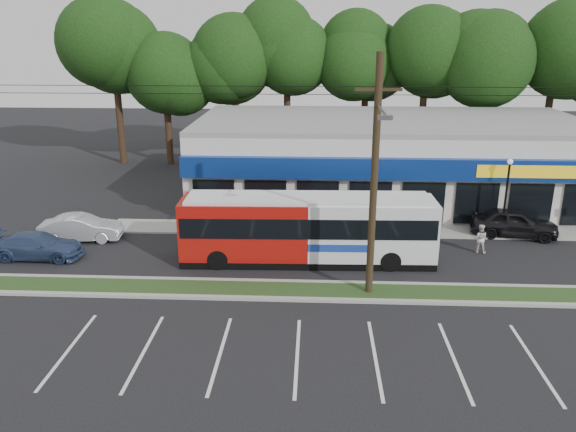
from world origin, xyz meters
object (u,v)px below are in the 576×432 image
(car_blue, at_px, (38,246))
(pedestrian_a, at_px, (381,218))
(car_silver, at_px, (81,228))
(pedestrian_b, at_px, (480,239))
(utility_pole, at_px, (371,171))
(lamp_post, at_px, (507,188))
(car_dark, at_px, (514,223))
(metrobus, at_px, (308,227))

(car_blue, distance_m, pedestrian_a, 17.80)
(car_silver, bearing_deg, pedestrian_b, -98.52)
(car_silver, relative_size, pedestrian_a, 2.22)
(utility_pole, relative_size, pedestrian_a, 26.24)
(lamp_post, relative_size, car_blue, 0.96)
(car_silver, bearing_deg, car_dark, -92.19)
(lamp_post, distance_m, car_blue, 24.52)
(car_silver, height_order, car_blue, car_silver)
(pedestrian_a, bearing_deg, car_silver, -12.67)
(lamp_post, height_order, pedestrian_b, lamp_post)
(lamp_post, bearing_deg, pedestrian_b, -125.54)
(car_silver, relative_size, pedestrian_b, 2.82)
(car_dark, relative_size, car_blue, 1.03)
(metrobus, xyz_separation_m, pedestrian_b, (8.68, 1.50, -0.98))
(car_blue, distance_m, pedestrian_b, 22.07)
(car_silver, bearing_deg, car_blue, 148.55)
(car_dark, bearing_deg, metrobus, 120.50)
(car_blue, bearing_deg, car_silver, -24.38)
(pedestrian_a, distance_m, pedestrian_b, 5.35)
(utility_pole, distance_m, pedestrian_a, 8.91)
(utility_pole, relative_size, lamp_post, 11.76)
(metrobus, xyz_separation_m, pedestrian_a, (3.95, 4.00, -0.78))
(car_silver, bearing_deg, metrobus, -106.89)
(pedestrian_a, bearing_deg, lamp_post, 163.58)
(pedestrian_a, height_order, pedestrian_b, pedestrian_a)
(lamp_post, distance_m, metrobus, 11.55)
(pedestrian_a, bearing_deg, metrobus, 26.40)
(metrobus, height_order, car_dark, metrobus)
(lamp_post, height_order, metrobus, lamp_post)
(utility_pole, bearing_deg, car_blue, 168.25)
(utility_pole, distance_m, car_blue, 16.86)
(pedestrian_b, bearing_deg, utility_pole, 53.85)
(car_dark, distance_m, pedestrian_b, 3.55)
(utility_pole, distance_m, car_dark, 12.42)
(metrobus, height_order, pedestrian_b, metrobus)
(metrobus, distance_m, pedestrian_b, 8.86)
(car_silver, xyz_separation_m, pedestrian_b, (20.84, -0.72, 0.05))
(lamp_post, bearing_deg, pedestrian_a, -177.45)
(pedestrian_b, bearing_deg, car_blue, 19.04)
(metrobus, distance_m, car_blue, 13.37)
(lamp_post, distance_m, car_silver, 23.02)
(car_dark, relative_size, pedestrian_a, 2.39)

